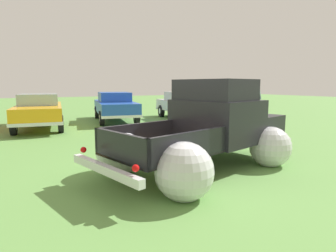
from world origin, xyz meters
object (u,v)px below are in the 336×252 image
(show_car_3, at_px, (184,104))
(show_car_1, at_px, (39,110))
(show_car_2, at_px, (115,105))
(vintage_pickup_truck, at_px, (209,133))
(lane_cone_0, at_px, (131,142))
(spectator_1, at_px, (227,110))

(show_car_3, bearing_deg, show_car_1, -80.64)
(show_car_2, relative_size, show_car_3, 1.04)
(vintage_pickup_truck, distance_m, show_car_3, 9.00)
(show_car_1, bearing_deg, lane_cone_0, 23.67)
(show_car_3, bearing_deg, vintage_pickup_truck, -18.67)
(show_car_1, distance_m, lane_cone_0, 6.26)
(vintage_pickup_truck, relative_size, spectator_1, 3.07)
(spectator_1, height_order, lane_cone_0, spectator_1)
(show_car_2, bearing_deg, lane_cone_0, -4.18)
(vintage_pickup_truck, xyz_separation_m, show_car_1, (-2.73, 7.98, 0.03))
(show_car_2, height_order, show_car_3, same)
(vintage_pickup_truck, bearing_deg, show_car_3, 47.52)
(show_car_3, xyz_separation_m, lane_cone_0, (-5.39, -5.92, -0.47))
(vintage_pickup_truck, xyz_separation_m, spectator_1, (2.84, 2.74, 0.15))
(vintage_pickup_truck, xyz_separation_m, show_car_2, (0.83, 8.82, 0.02))
(show_car_1, xyz_separation_m, lane_cone_0, (1.67, -6.01, -0.47))
(show_car_2, height_order, lane_cone_0, show_car_2)
(show_car_1, distance_m, spectator_1, 7.64)
(spectator_1, relative_size, lane_cone_0, 2.55)
(vintage_pickup_truck, relative_size, show_car_1, 1.03)
(spectator_1, xyz_separation_m, lane_cone_0, (-3.89, -0.77, -0.60))
(vintage_pickup_truck, height_order, lane_cone_0, vintage_pickup_truck)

